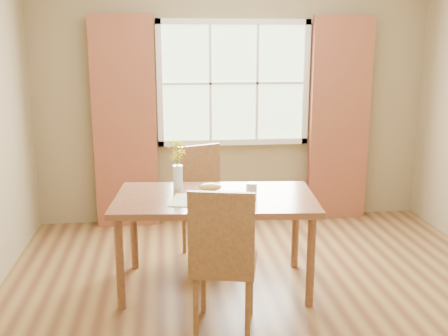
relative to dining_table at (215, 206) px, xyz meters
name	(u,v)px	position (x,y,z in m)	size (l,w,h in m)	color
room	(268,123)	(0.37, -0.21, 0.67)	(4.24, 3.84, 2.74)	brown
window	(234,83)	(0.37, 1.66, 0.82)	(1.62, 0.06, 1.32)	#B5D4A0
curtain_left	(125,124)	(-0.78, 1.57, 0.42)	(0.65, 0.08, 2.20)	maroon
curtain_right	(340,120)	(1.52, 1.57, 0.42)	(0.65, 0.08, 2.20)	maroon
dining_table	(215,206)	(0.00, 0.00, 0.00)	(1.62, 1.01, 0.75)	brown
chair_near	(223,255)	(-0.02, -0.71, -0.12)	(0.51, 0.51, 1.02)	olive
chair_far	(204,196)	(-0.03, 0.70, -0.12)	(0.54, 0.54, 1.01)	olive
placemat	(202,201)	(-0.11, -0.12, 0.08)	(0.45, 0.33, 0.01)	#EDEFCB
plate	(206,200)	(-0.08, -0.14, 0.09)	(0.22, 0.22, 0.01)	#84BF2F
croissant_sandwich	(210,192)	(-0.05, -0.15, 0.16)	(0.19, 0.13, 0.13)	gold
water_glass	(251,191)	(0.27, -0.09, 0.14)	(0.08, 0.08, 0.12)	silver
flower_vase	(178,160)	(-0.28, 0.24, 0.32)	(0.17, 0.17, 0.41)	silver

